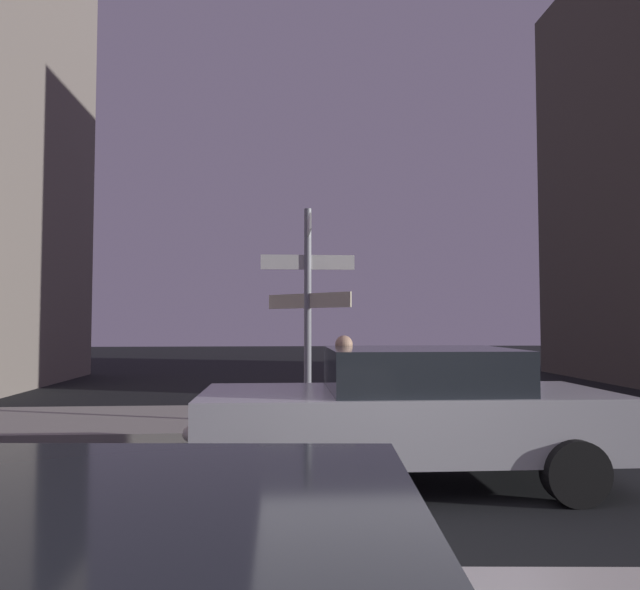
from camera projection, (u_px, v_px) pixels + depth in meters
sidewalk_kerb at (342, 420)px, 10.11m from camera, size 40.00×2.92×0.14m
signpost at (308, 294)px, 9.40m from camera, size 1.54×1.73×3.50m
car_far_oncoming at (408, 411)px, 6.39m from camera, size 4.57×2.01×1.48m
cyclist at (348, 405)px, 7.16m from camera, size 1.82×0.36×1.61m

